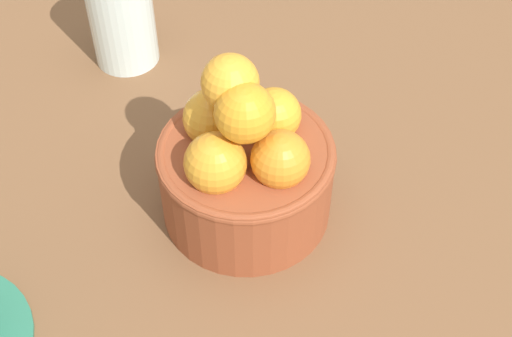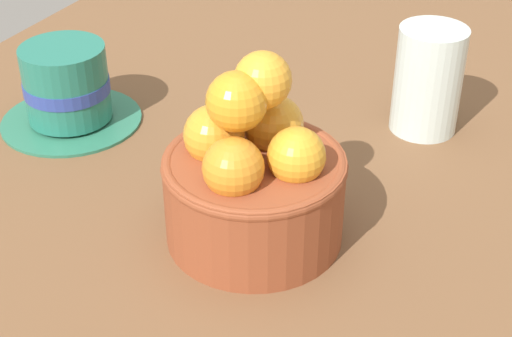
# 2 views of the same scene
# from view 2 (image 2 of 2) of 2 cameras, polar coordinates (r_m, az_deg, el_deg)

# --- Properties ---
(ground_plane) EXTENTS (1.54, 0.88, 0.04)m
(ground_plane) POSITION_cam_2_polar(r_m,az_deg,el_deg) (0.64, -0.11, -6.16)
(ground_plane) COLOR brown
(terracotta_bowl) EXTENTS (0.14, 0.14, 0.15)m
(terracotta_bowl) POSITION_cam_2_polar(r_m,az_deg,el_deg) (0.60, -0.15, -0.69)
(terracotta_bowl) COLOR brown
(terracotta_bowl) RESTS_ON ground_plane
(coffee_cup) EXTENTS (0.14, 0.14, 0.08)m
(coffee_cup) POSITION_cam_2_polar(r_m,az_deg,el_deg) (0.79, -13.64, 5.66)
(coffee_cup) COLOR #2C7358
(coffee_cup) RESTS_ON ground_plane
(water_glass) EXTENTS (0.06, 0.06, 0.10)m
(water_glass) POSITION_cam_2_polar(r_m,az_deg,el_deg) (0.76, 12.46, 6.34)
(water_glass) COLOR silver
(water_glass) RESTS_ON ground_plane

